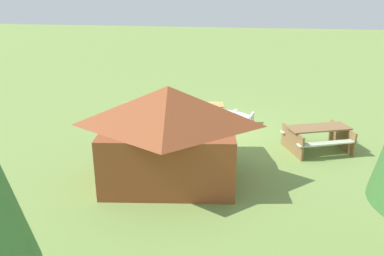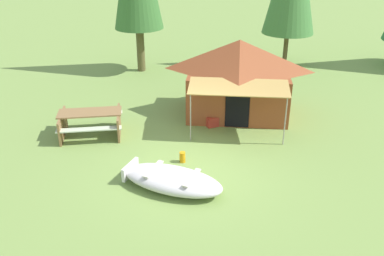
{
  "view_description": "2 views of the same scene",
  "coord_description": "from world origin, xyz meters",
  "px_view_note": "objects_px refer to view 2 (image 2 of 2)",
  "views": [
    {
      "loc": [
        -1.57,
        13.18,
        4.81
      ],
      "look_at": [
        0.39,
        1.9,
        0.75
      ],
      "focal_mm": 36.85,
      "sensor_mm": 36.0,
      "label": 1
    },
    {
      "loc": [
        2.37,
        -9.34,
        5.74
      ],
      "look_at": [
        -0.2,
        0.91,
        0.73
      ],
      "focal_mm": 39.05,
      "sensor_mm": 36.0,
      "label": 2
    }
  ],
  "objects_px": {
    "beached_rowboat": "(172,179)",
    "canvas_cabin_tent": "(238,76)",
    "fuel_can": "(182,157)",
    "picnic_table": "(91,120)",
    "cooler_box": "(214,121)"
  },
  "relations": [
    {
      "from": "canvas_cabin_tent",
      "to": "picnic_table",
      "type": "distance_m",
      "value": 5.04
    },
    {
      "from": "beached_rowboat",
      "to": "fuel_can",
      "type": "distance_m",
      "value": 1.3
    },
    {
      "from": "beached_rowboat",
      "to": "picnic_table",
      "type": "bearing_deg",
      "value": 145.48
    },
    {
      "from": "beached_rowboat",
      "to": "fuel_can",
      "type": "height_order",
      "value": "beached_rowboat"
    },
    {
      "from": "beached_rowboat",
      "to": "fuel_can",
      "type": "relative_size",
      "value": 9.18
    },
    {
      "from": "beached_rowboat",
      "to": "canvas_cabin_tent",
      "type": "relative_size",
      "value": 0.67
    },
    {
      "from": "cooler_box",
      "to": "fuel_can",
      "type": "xyz_separation_m",
      "value": [
        -0.36,
        -2.54,
        -0.01
      ]
    },
    {
      "from": "cooler_box",
      "to": "fuel_can",
      "type": "bearing_deg",
      "value": -98.0
    },
    {
      "from": "picnic_table",
      "to": "cooler_box",
      "type": "relative_size",
      "value": 4.47
    },
    {
      "from": "fuel_can",
      "to": "canvas_cabin_tent",
      "type": "bearing_deg",
      "value": 76.06
    },
    {
      "from": "beached_rowboat",
      "to": "picnic_table",
      "type": "relative_size",
      "value": 1.19
    },
    {
      "from": "beached_rowboat",
      "to": "canvas_cabin_tent",
      "type": "xyz_separation_m",
      "value": [
        0.84,
        5.04,
        1.09
      ]
    },
    {
      "from": "canvas_cabin_tent",
      "to": "fuel_can",
      "type": "distance_m",
      "value": 4.04
    },
    {
      "from": "beached_rowboat",
      "to": "cooler_box",
      "type": "bearing_deg",
      "value": 85.98
    },
    {
      "from": "beached_rowboat",
      "to": "cooler_box",
      "type": "relative_size",
      "value": 5.3
    }
  ]
}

